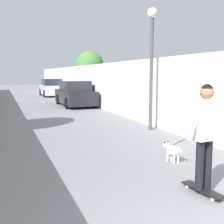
% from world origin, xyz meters
% --- Properties ---
extents(ground_plane, '(80.00, 80.00, 0.00)m').
position_xyz_m(ground_plane, '(14.00, 0.00, 0.00)').
color(ground_plane, gray).
extents(fence_right, '(48.00, 0.30, 2.52)m').
position_xyz_m(fence_right, '(12.00, -3.00, 1.26)').
color(fence_right, white).
rests_on(fence_right, ground).
extents(tree_right_mid, '(2.01, 2.01, 3.66)m').
position_xyz_m(tree_right_mid, '(19.00, -3.85, 2.63)').
color(tree_right_mid, '#473523').
rests_on(tree_right_mid, ground).
extents(lamp_post, '(0.36, 0.36, 4.15)m').
position_xyz_m(lamp_post, '(7.15, -2.45, 2.86)').
color(lamp_post, '#4C4C51').
rests_on(lamp_post, ground).
extents(skateboard, '(0.82, 0.29, 0.08)m').
position_xyz_m(skateboard, '(2.04, -0.61, 0.07)').
color(skateboard, black).
rests_on(skateboard, ground).
extents(person_skateboarder, '(0.26, 0.72, 1.71)m').
position_xyz_m(person_skateboarder, '(2.04, -0.61, 1.08)').
color(person_skateboarder, black).
rests_on(person_skateboarder, skateboard).
extents(dog, '(1.92, 0.61, 1.06)m').
position_xyz_m(dog, '(3.67, -1.08, 0.28)').
color(dog, white).
rests_on(dog, ground).
extents(car_near, '(4.30, 1.80, 1.54)m').
position_xyz_m(car_near, '(15.64, -1.85, 0.72)').
color(car_near, black).
rests_on(car_near, ground).
extents(car_far, '(4.20, 1.80, 1.54)m').
position_xyz_m(car_far, '(24.27, -1.85, 0.72)').
color(car_far, silver).
rests_on(car_far, ground).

